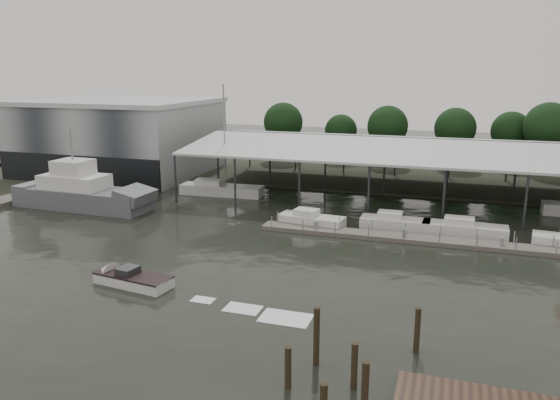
% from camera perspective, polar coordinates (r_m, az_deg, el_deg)
% --- Properties ---
extents(ground, '(200.00, 200.00, 0.00)m').
position_cam_1_polar(ground, '(43.61, -7.29, -6.27)').
color(ground, black).
rests_on(ground, ground).
extents(land_strip_far, '(140.00, 30.00, 0.30)m').
position_cam_1_polar(land_strip_far, '(82.25, 5.29, 3.30)').
color(land_strip_far, '#34392A').
rests_on(land_strip_far, ground).
extents(land_strip_west, '(20.00, 40.00, 0.30)m').
position_cam_1_polar(land_strip_west, '(89.70, -22.43, 3.18)').
color(land_strip_west, '#34392A').
rests_on(land_strip_west, ground).
extents(storage_warehouse, '(24.50, 20.50, 10.50)m').
position_cam_1_polar(storage_warehouse, '(81.66, -16.31, 6.42)').
color(storage_warehouse, '#A3A9AE').
rests_on(storage_warehouse, ground).
extents(covered_boat_shed, '(58.24, 24.00, 6.96)m').
position_cam_1_polar(covered_boat_shed, '(65.51, 17.28, 5.44)').
color(covered_boat_shed, silver).
rests_on(covered_boat_shed, ground).
extents(trawler_dock, '(3.00, 18.00, 0.50)m').
position_cam_1_polar(trawler_dock, '(71.40, -24.54, 0.65)').
color(trawler_dock, slate).
rests_on(trawler_dock, ground).
extents(floating_dock, '(28.00, 2.00, 1.40)m').
position_cam_1_polar(floating_dock, '(49.22, 13.98, -4.00)').
color(floating_dock, slate).
rests_on(floating_dock, ground).
extents(grey_trawler, '(15.92, 4.99, 8.84)m').
position_cam_1_polar(grey_trawler, '(62.57, -19.86, 0.64)').
color(grey_trawler, '#575C60').
rests_on(grey_trawler, ground).
extents(white_sailboat, '(10.06, 3.13, 13.22)m').
position_cam_1_polar(white_sailboat, '(65.46, -6.24, 1.09)').
color(white_sailboat, silver).
rests_on(white_sailboat, ground).
extents(speedboat_underway, '(17.27, 4.41, 2.00)m').
position_cam_1_polar(speedboat_underway, '(40.09, -15.64, -7.90)').
color(speedboat_underway, silver).
rests_on(speedboat_underway, ground).
extents(moored_cruiser_0, '(6.51, 2.96, 1.70)m').
position_cam_1_polar(moored_cruiser_0, '(52.27, 3.24, -2.10)').
color(moored_cruiser_0, silver).
rests_on(moored_cruiser_0, ground).
extents(moored_cruiser_1, '(6.42, 2.25, 1.70)m').
position_cam_1_polar(moored_cruiser_1, '(52.41, 11.86, -2.33)').
color(moored_cruiser_1, silver).
rests_on(moored_cruiser_1, ground).
extents(moored_cruiser_2, '(7.48, 2.43, 1.70)m').
position_cam_1_polar(moored_cruiser_2, '(52.09, 18.64, -2.87)').
color(moored_cruiser_2, silver).
rests_on(moored_cruiser_2, ground).
extents(mooring_pilings, '(5.83, 8.67, 3.73)m').
position_cam_1_polar(mooring_pilings, '(26.83, 6.90, -17.27)').
color(mooring_pilings, '#352A1A').
rests_on(mooring_pilings, ground).
extents(horizon_tree_line, '(69.49, 9.64, 10.20)m').
position_cam_1_polar(horizon_tree_line, '(85.41, 20.57, 6.83)').
color(horizon_tree_line, black).
rests_on(horizon_tree_line, ground).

